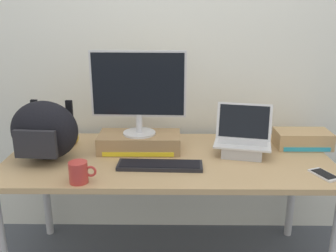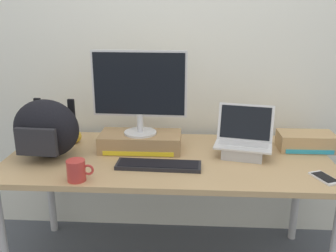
{
  "view_description": "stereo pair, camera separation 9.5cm",
  "coord_description": "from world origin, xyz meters",
  "views": [
    {
      "loc": [
        0.02,
        -1.96,
        1.52
      ],
      "look_at": [
        0.0,
        0.0,
        0.91
      ],
      "focal_mm": 39.8,
      "sensor_mm": 36.0,
      "label": 1
    },
    {
      "loc": [
        0.12,
        -1.95,
        1.52
      ],
      "look_at": [
        0.0,
        0.0,
        0.91
      ],
      "focal_mm": 39.8,
      "sensor_mm": 36.0,
      "label": 2
    }
  ],
  "objects": [
    {
      "name": "back_wall",
      "position": [
        0.0,
        0.5,
        1.3
      ],
      "size": [
        7.0,
        0.1,
        2.6
      ],
      "primitive_type": "cube",
      "color": "silver",
      "rests_on": "ground"
    },
    {
      "name": "desk",
      "position": [
        0.0,
        0.0,
        0.66
      ],
      "size": [
        1.81,
        0.8,
        0.73
      ],
      "color": "tan",
      "rests_on": "ground"
    },
    {
      "name": "toner_box_yellow",
      "position": [
        -0.17,
        0.1,
        0.78
      ],
      "size": [
        0.47,
        0.23,
        0.1
      ],
      "color": "#9E7A51",
      "rests_on": "desk"
    },
    {
      "name": "desktop_monitor",
      "position": [
        -0.17,
        0.1,
        1.09
      ],
      "size": [
        0.54,
        0.19,
        0.48
      ],
      "rotation": [
        0.0,
        0.0,
        -0.04
      ],
      "color": "silver",
      "rests_on": "toner_box_yellow"
    },
    {
      "name": "open_laptop",
      "position": [
        0.43,
        0.05,
        0.79
      ],
      "size": [
        0.35,
        0.28,
        0.28
      ],
      "rotation": [
        0.0,
        0.0,
        -0.21
      ],
      "color": "#ADADB2",
      "rests_on": "desk"
    },
    {
      "name": "external_keyboard",
      "position": [
        -0.04,
        -0.15,
        0.74
      ],
      "size": [
        0.45,
        0.15,
        0.02
      ],
      "rotation": [
        0.0,
        0.0,
        -0.04
      ],
      "color": "black",
      "rests_on": "desk"
    },
    {
      "name": "messenger_backpack",
      "position": [
        -0.67,
        -0.04,
        0.89
      ],
      "size": [
        0.39,
        0.3,
        0.33
      ],
      "rotation": [
        0.0,
        0.0,
        -0.07
      ],
      "color": "black",
      "rests_on": "desk"
    },
    {
      "name": "coffee_mug",
      "position": [
        -0.42,
        -0.34,
        0.78
      ],
      "size": [
        0.13,
        0.09,
        0.1
      ],
      "color": "#B2332D",
      "rests_on": "desk"
    },
    {
      "name": "cell_phone",
      "position": [
        0.78,
        -0.25,
        0.74
      ],
      "size": [
        0.13,
        0.17,
        0.01
      ],
      "rotation": [
        0.0,
        0.0,
        0.4
      ],
      "color": "silver",
      "rests_on": "desk"
    },
    {
      "name": "plush_toy",
      "position": [
        -0.59,
        0.2,
        0.77
      ],
      "size": [
        0.08,
        0.08,
        0.08
      ],
      "color": "gold",
      "rests_on": "desk"
    },
    {
      "name": "toner_box_cyan",
      "position": [
        0.81,
        0.16,
        0.78
      ],
      "size": [
        0.32,
        0.18,
        0.1
      ],
      "color": "tan",
      "rests_on": "desk"
    }
  ]
}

